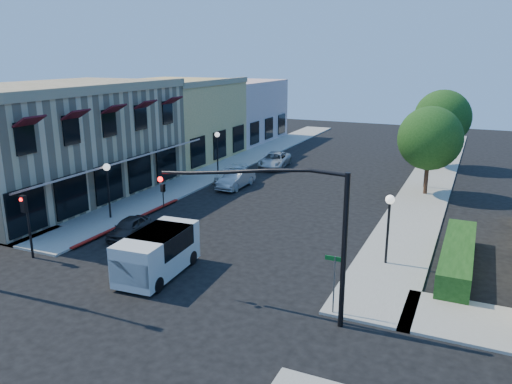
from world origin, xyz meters
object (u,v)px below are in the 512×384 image
at_px(signal_mast_arm, 289,217).
at_px(parked_car_b, 236,179).
at_px(secondary_signal, 26,215).
at_px(parked_car_d, 275,160).
at_px(lamppost_left_near, 107,177).
at_px(parked_car_c, 231,174).
at_px(street_tree_b, 442,118).
at_px(parked_car_a, 129,227).
at_px(lamppost_left_far, 217,142).
at_px(street_name_sign, 334,276).
at_px(lamppost_right_far, 427,153).
at_px(street_tree_a, 430,138).
at_px(lamppost_right_near, 389,212).
at_px(white_van, 157,251).

distance_m(signal_mast_arm, parked_car_b, 20.06).
relative_size(signal_mast_arm, secondary_signal, 2.41).
bearing_deg(parked_car_d, lamppost_left_near, -109.31).
relative_size(signal_mast_arm, parked_car_c, 2.10).
bearing_deg(street_tree_b, parked_car_b, -134.48).
bearing_deg(parked_car_a, lamppost_left_far, 94.25).
distance_m(signal_mast_arm, lamppost_left_far, 25.07).
bearing_deg(street_tree_b, parked_car_d, -156.19).
distance_m(street_name_sign, lamppost_right_far, 21.85).
height_order(signal_mast_arm, parked_car_a, signal_mast_arm).
distance_m(lamppost_left_near, parked_car_a, 4.24).
distance_m(signal_mast_arm, secondary_signal, 13.97).
bearing_deg(street_tree_a, secondary_signal, -129.21).
xyz_separation_m(lamppost_right_near, lamppost_right_far, (0.00, 16.00, 0.00)).
height_order(parked_car_b, parked_car_d, parked_car_b).
distance_m(street_name_sign, lamppost_left_far, 25.48).
relative_size(lamppost_right_far, parked_car_c, 0.93).
relative_size(lamppost_right_near, parked_car_c, 0.93).
bearing_deg(street_tree_b, lamppost_left_far, -149.97).
xyz_separation_m(parked_car_a, parked_car_b, (0.67, 12.15, 0.13)).
height_order(parked_car_c, parked_car_d, parked_car_d).
height_order(lamppost_left_near, parked_car_b, lamppost_left_near).
relative_size(lamppost_right_far, parked_car_b, 0.86).
relative_size(lamppost_right_far, parked_car_d, 0.73).
bearing_deg(street_tree_a, signal_mast_arm, -98.17).
relative_size(lamppost_right_near, parked_car_b, 0.86).
height_order(street_tree_a, parked_car_a, street_tree_a).
height_order(street_tree_a, lamppost_left_far, street_tree_a).
xyz_separation_m(street_tree_b, lamppost_right_far, (-0.30, -8.00, -1.81)).
height_order(lamppost_left_far, parked_car_d, lamppost_left_far).
relative_size(secondary_signal, parked_car_b, 0.80).
height_order(parked_car_a, parked_car_d, parked_car_d).
xyz_separation_m(signal_mast_arm, lamppost_left_near, (-14.36, 6.50, -1.35)).
height_order(street_name_sign, parked_car_c, street_name_sign).
bearing_deg(street_tree_a, lamppost_right_near, -91.23).
xyz_separation_m(secondary_signal, lamppost_left_far, (-0.50, 20.59, 0.42)).
bearing_deg(street_name_sign, parked_car_b, 127.64).
height_order(lamppost_right_near, parked_car_d, lamppost_right_near).
bearing_deg(parked_car_a, parked_car_c, 86.51).
relative_size(secondary_signal, parked_car_c, 0.87).
distance_m(street_tree_a, secondary_signal, 26.64).
bearing_deg(parked_car_d, lamppost_left_far, -140.47).
distance_m(lamppost_left_near, lamppost_left_far, 14.00).
xyz_separation_m(signal_mast_arm, lamppost_left_far, (-14.36, 20.50, -1.35)).
distance_m(lamppost_right_far, parked_car_b, 14.67).
distance_m(white_van, parked_car_b, 16.18).
distance_m(street_tree_a, lamppost_left_near, 22.30).
height_order(street_tree_a, parked_car_d, street_tree_a).
relative_size(street_name_sign, parked_car_b, 0.60).
height_order(lamppost_left_near, white_van, lamppost_left_near).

